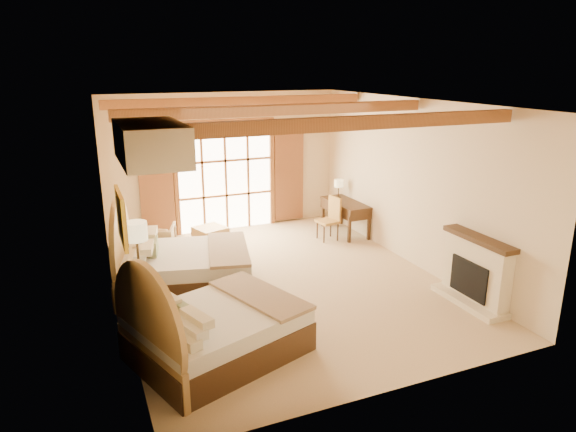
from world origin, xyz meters
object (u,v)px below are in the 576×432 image
bed_far (176,266)px  armchair (157,241)px  desk (345,216)px  bed_near (207,328)px  nightstand (142,300)px

bed_far → armchair: size_ratio=3.54×
bed_far → desk: size_ratio=1.84×
bed_near → nightstand: bed_near is taller
nightstand → desk: (4.95, 2.47, 0.11)m
bed_near → bed_far: 2.34m
desk → nightstand: bearing=-155.5°
armchair → desk: desk is taller
bed_near → desk: (4.29, 3.96, -0.02)m
bed_far → desk: 4.55m
bed_far → nightstand: bearing=-116.4°
bed_far → desk: (4.25, 1.63, -0.04)m
nightstand → bed_near: bearing=-48.2°
bed_near → armchair: size_ratio=3.58×
bed_near → nightstand: bearing=94.5°
bed_near → bed_far: bed_far is taller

